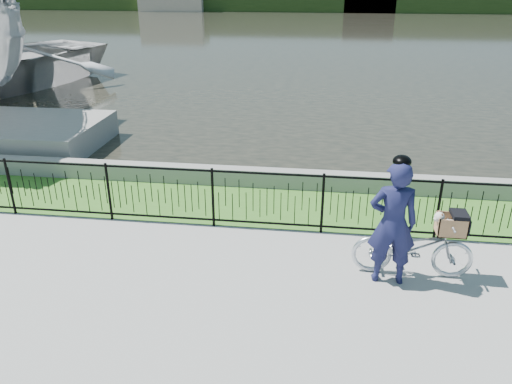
# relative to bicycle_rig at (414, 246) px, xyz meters

# --- Properties ---
(ground) EXTENTS (120.00, 120.00, 0.00)m
(ground) POSITION_rel_bicycle_rig_xyz_m (-2.41, -0.40, -0.50)
(ground) COLOR gray
(ground) RESTS_ON ground
(grass_strip) EXTENTS (60.00, 2.00, 0.01)m
(grass_strip) POSITION_rel_bicycle_rig_xyz_m (-2.41, 2.20, -0.49)
(grass_strip) COLOR #3B7223
(grass_strip) RESTS_ON ground
(water) EXTENTS (120.00, 120.00, 0.00)m
(water) POSITION_rel_bicycle_rig_xyz_m (-2.41, 32.60, -0.50)
(water) COLOR #28271E
(water) RESTS_ON ground
(quay_wall) EXTENTS (60.00, 0.30, 0.40)m
(quay_wall) POSITION_rel_bicycle_rig_xyz_m (-2.41, 3.20, -0.30)
(quay_wall) COLOR gray
(quay_wall) RESTS_ON ground
(fence) EXTENTS (14.00, 0.06, 1.15)m
(fence) POSITION_rel_bicycle_rig_xyz_m (-2.41, 1.20, 0.08)
(fence) COLOR black
(fence) RESTS_ON ground
(bicycle_rig) EXTENTS (1.84, 0.64, 1.13)m
(bicycle_rig) POSITION_rel_bicycle_rig_xyz_m (0.00, 0.00, 0.00)
(bicycle_rig) COLOR silver
(bicycle_rig) RESTS_ON ground
(cyclist) EXTENTS (0.72, 0.48, 2.03)m
(cyclist) POSITION_rel_bicycle_rig_xyz_m (-0.39, -0.23, 0.50)
(cyclist) COLOR #16183E
(cyclist) RESTS_ON ground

